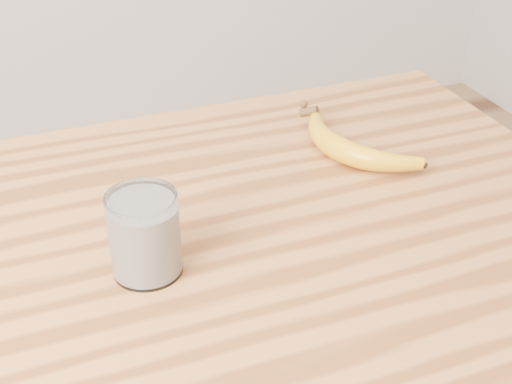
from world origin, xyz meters
name	(u,v)px	position (x,y,z in m)	size (l,w,h in m)	color
table	(199,318)	(0.00, 0.00, 0.77)	(1.20, 0.80, 0.90)	#A56933
smoothie_glass	(145,236)	(-0.07, -0.03, 0.95)	(0.09, 0.09, 0.11)	white
banana	(343,151)	(0.28, 0.12, 0.92)	(0.12, 0.32, 0.04)	orange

